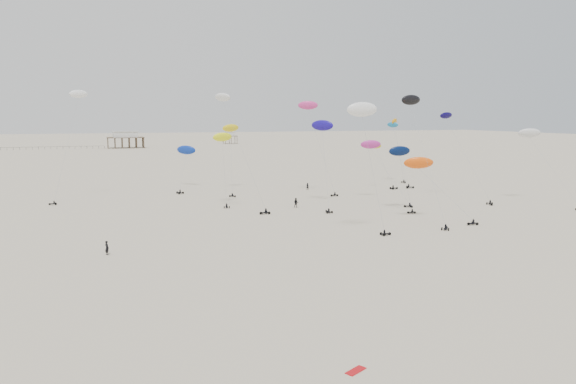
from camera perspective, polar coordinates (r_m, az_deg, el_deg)
name	(u,v)px	position (r m, az deg, el deg)	size (l,w,h in m)	color
ground_plane	(181,171)	(196.34, -10.81, 2.13)	(900.00, 900.00, 0.00)	beige
pavilion_main	(126,141)	(344.18, -16.17, 5.02)	(21.00, 13.00, 9.80)	brown
pavilion_small	(230,139)	(383.99, -5.89, 5.42)	(9.00, 7.00, 8.00)	brown
pier_fence	(29,148)	(345.51, -24.81, 4.05)	(80.20, 0.20, 1.50)	black
rig_0	(397,135)	(161.45, 10.98, 5.70)	(4.37, 6.36, 18.21)	black
rig_1	(236,133)	(108.46, -5.30, 5.94)	(9.76, 8.35, 23.37)	black
rig_2	(460,143)	(131.04, 17.09, 4.78)	(5.44, 15.78, 22.18)	black
rig_3	(231,136)	(142.81, -5.83, 5.70)	(6.68, 17.29, 20.47)	black
rig_4	(418,125)	(104.75, 13.06, 6.62)	(4.85, 16.63, 24.83)	black
rig_5	(537,144)	(133.60, 23.95, 4.49)	(5.37, 17.81, 20.07)	black
rig_6	(400,151)	(155.60, 11.30, 4.11)	(4.88, 16.26, 20.06)	black
rig_7	(185,155)	(149.69, -10.39, 3.68)	(7.98, 17.96, 16.73)	black
rig_8	(312,120)	(135.48, 2.48, 7.33)	(7.34, 10.06, 22.62)	black
rig_9	(377,154)	(126.77, 8.99, 3.84)	(5.16, 16.58, 17.99)	black
rig_10	(386,168)	(147.11, 9.90, 2.41)	(5.49, 6.12, 11.63)	black
rig_11	(74,113)	(134.88, -20.92, 7.47)	(8.93, 11.21, 25.32)	black
rig_12	(401,159)	(113.56, 11.42, 3.27)	(4.70, 6.49, 12.89)	black
rig_13	(365,123)	(88.43, 7.80, 6.92)	(6.92, 3.79, 20.99)	black
rig_14	(323,136)	(118.18, 3.58, 5.68)	(6.48, 15.26, 19.45)	black
rig_15	(223,149)	(117.95, -6.61, 4.33)	(4.89, 6.92, 15.47)	black
rig_16	(426,171)	(104.02, 13.81, 2.12)	(9.75, 11.04, 13.35)	black
spectator_0	(107,255)	(80.40, -17.89, -6.10)	(0.83, 0.57, 2.29)	black
spectator_1	(296,208)	(115.49, 0.83, -1.59)	(1.13, 0.66, 2.32)	black
spectator_3	(307,190)	(142.89, 1.99, 0.21)	(0.78, 0.54, 2.16)	black
grounded_kite_b	(356,371)	(43.78, 6.90, -17.62)	(1.80, 0.70, 0.07)	#BA0B10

